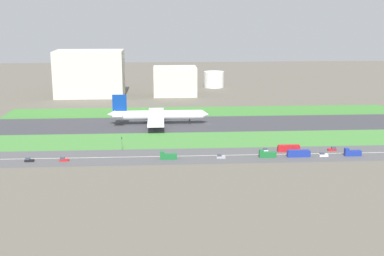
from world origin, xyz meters
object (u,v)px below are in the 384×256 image
object	(u,v)px
traffic_light	(122,142)
terminal_building	(90,74)
hangar_building	(175,81)
car_3	(29,160)
car_2	(64,159)
bus_0	(299,153)
car_5	(332,149)
airliner	(156,115)
bus_1	(289,148)
truck_2	(168,156)
car_1	(264,150)
car_4	(323,155)
fuel_tank_west	(179,80)
car_0	(220,157)
fuel_tank_centre	(214,79)
truck_1	(352,153)
truck_0	(267,154)

from	to	relation	value
traffic_light	terminal_building	world-z (taller)	terminal_building
traffic_light	hangar_building	bearing A→B (deg)	79.16
car_3	car_2	bearing A→B (deg)	-180.00
bus_0	car_5	bearing A→B (deg)	-154.33
hangar_building	traffic_light	bearing A→B (deg)	-100.84
terminal_building	airliner	bearing A→B (deg)	-63.49
bus_1	hangar_building	world-z (taller)	hangar_building
truck_2	car_5	world-z (taller)	truck_2
car_1	car_5	world-z (taller)	same
car_4	fuel_tank_west	xyz separation A→B (m)	(-63.74, 237.00, 5.86)
fuel_tank_west	hangar_building	bearing A→B (deg)	-96.36
bus_1	car_0	bearing A→B (deg)	-164.88
car_0	traffic_light	bearing A→B (deg)	-19.81
hangar_building	fuel_tank_centre	distance (m)	59.42
truck_1	traffic_light	size ratio (longest dim) A/B	1.17
car_5	fuel_tank_centre	world-z (taller)	fuel_tank_centre
bus_0	bus_1	bearing A→B (deg)	-75.94
traffic_light	car_0	bearing A→B (deg)	-19.81
car_0	fuel_tank_west	size ratio (longest dim) A/B	0.20
car_2	fuel_tank_centre	size ratio (longest dim) A/B	0.23
fuel_tank_centre	truck_0	bearing A→B (deg)	-89.61
truck_0	car_0	xyz separation A→B (m)	(-23.47, 0.00, -0.75)
car_4	hangar_building	xyz separation A→B (m)	(-68.75, 192.00, 11.44)
car_1	truck_0	bearing A→B (deg)	-93.43
airliner	truck_2	xyz separation A→B (m)	(5.99, -78.00, -4.56)
car_0	bus_1	distance (m)	38.34
truck_1	truck_2	bearing A→B (deg)	0.00
airliner	truck_1	size ratio (longest dim) A/B	7.74
car_1	hangar_building	xyz separation A→B (m)	(-40.70, 182.00, 11.44)
airliner	car_4	xyz separation A→B (m)	(84.21, -78.00, -5.31)
truck_0	traffic_light	size ratio (longest dim) A/B	1.17
car_4	fuel_tank_centre	distance (m)	239.01
car_3	truck_2	bearing A→B (deg)	180.00
car_1	hangar_building	bearing A→B (deg)	102.61
traffic_light	terminal_building	xyz separation A→B (m)	(-38.99, 174.01, 15.21)
car_3	fuel_tank_centre	distance (m)	263.76
car_4	bus_0	world-z (taller)	bus_0
car_4	bus_1	distance (m)	18.14
truck_0	airliner	bearing A→B (deg)	-54.53
car_1	bus_0	xyz separation A→B (m)	(15.44, -10.00, 0.90)
airliner	truck_2	size ratio (longest dim) A/B	7.74
car_4	fuel_tank_west	size ratio (longest dim) A/B	0.20
traffic_light	car_2	bearing A→B (deg)	-146.35
bus_0	traffic_light	xyz separation A→B (m)	(-89.47, 17.99, 2.47)
hangar_building	airliner	bearing A→B (deg)	-97.73
truck_0	car_1	size ratio (longest dim) A/B	1.91
truck_0	bus_0	size ratio (longest dim) A/B	0.72
truck_1	car_5	distance (m)	12.08
bus_0	truck_0	bearing A→B (deg)	0.00
car_3	hangar_building	bearing A→B (deg)	-111.87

